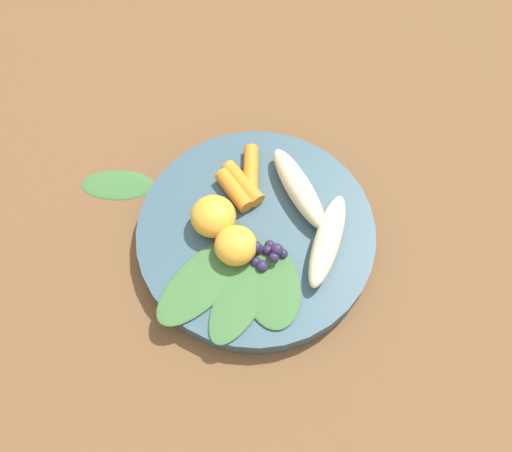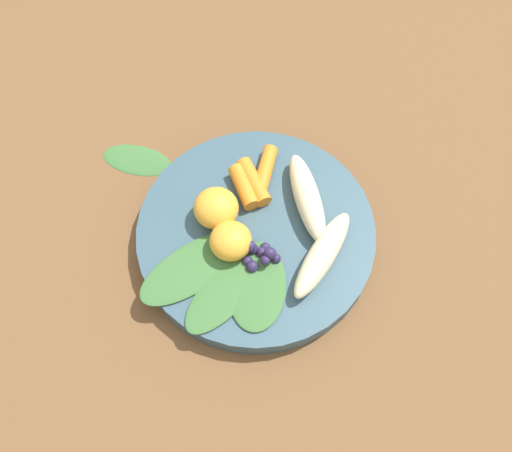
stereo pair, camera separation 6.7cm
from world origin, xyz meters
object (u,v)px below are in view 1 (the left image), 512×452
object	(u,v)px
banana_peeled_left	(299,188)
banana_peeled_right	(327,240)
orange_segment_near	(236,246)
kale_leaf_stray	(117,184)
bowl	(256,235)

from	to	relation	value
banana_peeled_left	banana_peeled_right	size ratio (longest dim) A/B	1.00
banana_peeled_left	orange_segment_near	size ratio (longest dim) A/B	2.48
banana_peeled_right	orange_segment_near	world-z (taller)	orange_segment_near
orange_segment_near	kale_leaf_stray	world-z (taller)	orange_segment_near
banana_peeled_left	kale_leaf_stray	distance (m)	0.23
banana_peeled_left	banana_peeled_right	xyz separation A→B (m)	(-0.07, 0.01, 0.00)
bowl	kale_leaf_stray	distance (m)	0.19
banana_peeled_right	bowl	bearing A→B (deg)	93.69
banana_peeled_right	orange_segment_near	bearing A→B (deg)	112.31
banana_peeled_left	kale_leaf_stray	bearing A→B (deg)	57.00
bowl	kale_leaf_stray	xyz separation A→B (m)	(0.16, 0.10, -0.01)
banana_peeled_right	kale_leaf_stray	bearing A→B (deg)	87.26
orange_segment_near	kale_leaf_stray	distance (m)	0.19
bowl	banana_peeled_right	world-z (taller)	banana_peeled_right
orange_segment_near	banana_peeled_left	bearing A→B (deg)	-79.23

